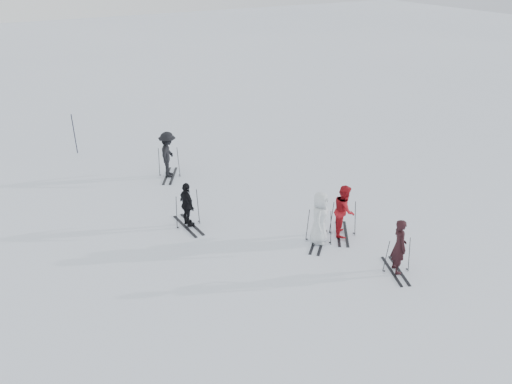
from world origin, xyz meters
TOP-DOWN VIEW (x-y plane):
  - ground at (0.00, 0.00)m, footprint 120.00×120.00m
  - skier_near_dark at (2.01, -3.82)m, footprint 0.60×0.72m
  - skier_red at (1.95, -1.37)m, footprint 1.02×1.07m
  - skier_grey at (0.97, -1.40)m, footprint 1.00×1.00m
  - skier_uphill_left at (-2.30, 1.61)m, footprint 0.44×0.94m
  - skier_uphill_far at (-1.42, 5.81)m, footprint 1.21×1.41m
  - skis_near_dark at (2.01, -3.82)m, footprint 1.75×1.33m
  - skis_red at (1.95, -1.37)m, footprint 1.92×1.70m
  - skis_grey at (0.97, -1.40)m, footprint 1.79×1.79m
  - skis_uphill_left at (-2.30, 1.61)m, footprint 1.84×1.06m
  - skis_uphill_far at (-1.42, 5.81)m, footprint 2.02×1.69m
  - piste_marker at (-4.25, 10.36)m, footprint 0.05×0.05m

SIDE VIEW (x-z plane):
  - ground at x=0.00m, z-range 0.00..0.00m
  - skis_near_dark at x=2.01m, z-range 0.00..1.14m
  - skis_grey at x=0.97m, z-range 0.00..1.21m
  - skis_red at x=1.95m, z-range 0.00..1.24m
  - skis_uphill_left at x=-2.30m, z-range 0.00..1.30m
  - skis_uphill_far at x=-1.42m, z-range 0.00..1.30m
  - skier_uphill_left at x=-2.30m, z-range 0.00..1.57m
  - skier_near_dark at x=2.01m, z-range 0.00..1.69m
  - skier_red at x=1.95m, z-range 0.00..1.74m
  - skier_grey at x=0.97m, z-range 0.00..1.75m
  - piste_marker at x=-4.25m, z-range 0.00..1.85m
  - skier_uphill_far at x=-1.42m, z-range 0.00..1.89m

